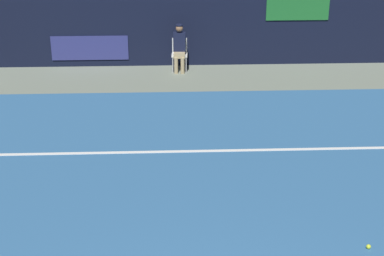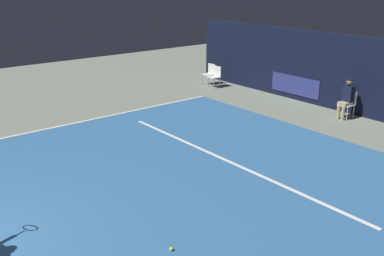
# 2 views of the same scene
# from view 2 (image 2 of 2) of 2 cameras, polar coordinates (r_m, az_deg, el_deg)

# --- Properties ---
(ground_plane) EXTENTS (31.85, 31.85, 0.00)m
(ground_plane) POSITION_cam_2_polar(r_m,az_deg,el_deg) (10.25, -3.50, -6.96)
(ground_plane) COLOR gray
(court_surface) EXTENTS (10.66, 11.13, 0.01)m
(court_surface) POSITION_cam_2_polar(r_m,az_deg,el_deg) (10.25, -3.50, -6.93)
(court_surface) COLOR #336699
(court_surface) RESTS_ON ground
(line_sideline_right) EXTENTS (0.10, 11.13, 0.01)m
(line_sideline_right) POSITION_cam_2_polar(r_m,az_deg,el_deg) (14.58, -15.63, 0.43)
(line_sideline_right) COLOR white
(line_sideline_right) RESTS_ON court_surface
(line_service) EXTENTS (8.32, 0.10, 0.01)m
(line_service) POSITION_cam_2_polar(r_m,az_deg,el_deg) (11.37, 4.54, -4.20)
(line_service) COLOR white
(line_service) RESTS_ON court_surface
(back_wall) EXTENTS (15.88, 0.33, 2.60)m
(back_wall) POSITION_cam_2_polar(r_m,az_deg,el_deg) (15.75, 21.51, 6.00)
(back_wall) COLOR black
(back_wall) RESTS_ON ground
(line_judge_on_chair) EXTENTS (0.46, 0.54, 1.32)m
(line_judge_on_chair) POSITION_cam_2_polar(r_m,az_deg,el_deg) (15.39, 19.20, 3.63)
(line_judge_on_chair) COLOR white
(line_judge_on_chair) RESTS_ON ground
(courtside_chair_near) EXTENTS (0.45, 0.43, 0.88)m
(courtside_chair_near) POSITION_cam_2_polar(r_m,az_deg,el_deg) (19.31, 2.26, 7.07)
(courtside_chair_near) COLOR white
(courtside_chair_near) RESTS_ON ground
(courtside_chair_far) EXTENTS (0.45, 0.43, 0.88)m
(courtside_chair_far) POSITION_cam_2_polar(r_m,az_deg,el_deg) (18.80, 3.00, 6.73)
(courtside_chair_far) COLOR white
(courtside_chair_far) RESTS_ON ground
(tennis_ball) EXTENTS (0.07, 0.07, 0.07)m
(tennis_ball) POSITION_cam_2_polar(r_m,az_deg,el_deg) (7.89, -2.65, -15.20)
(tennis_ball) COLOR #CCE033
(tennis_ball) RESTS_ON court_surface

